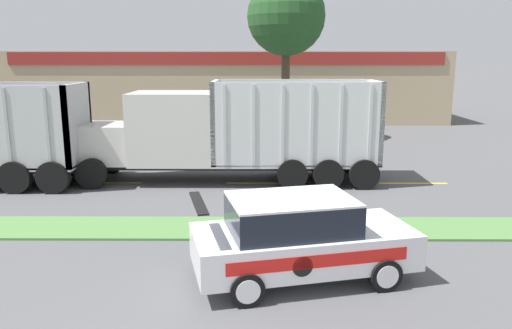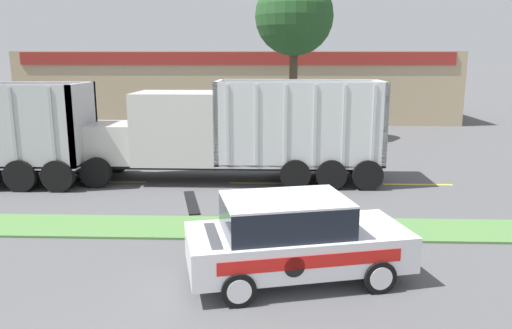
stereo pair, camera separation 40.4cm
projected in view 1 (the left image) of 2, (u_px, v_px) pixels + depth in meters
name	position (u px, v px, depth m)	size (l,w,h in m)	color
grass_verge	(208.00, 228.00, 12.90)	(120.00, 1.70, 0.06)	#517F42
centre_line_3	(108.00, 183.00, 17.67)	(2.40, 0.14, 0.01)	yellow
centre_line_4	(261.00, 183.00, 17.64)	(2.40, 0.14, 0.01)	yellow
centre_line_5	(413.00, 183.00, 17.61)	(2.40, 0.14, 0.01)	yellow
dump_truck_mid	(200.00, 136.00, 17.67)	(11.04, 2.62, 3.57)	black
rally_car	(299.00, 237.00, 9.88)	(4.65, 2.86, 1.72)	white
store_building_backdrop	(231.00, 84.00, 38.01)	(29.33, 12.10, 4.74)	tan
tree_behind_centre	(286.00, 9.00, 25.43)	(4.02, 4.02, 9.45)	#473828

